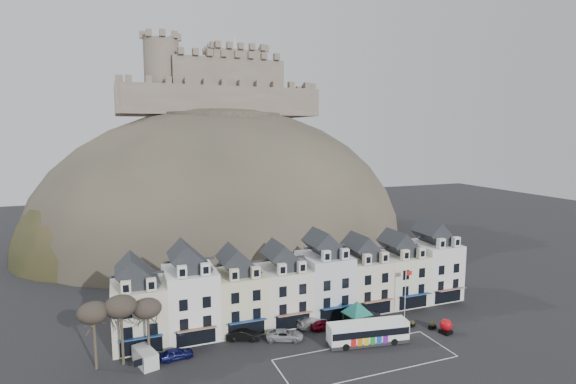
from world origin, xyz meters
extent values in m
plane|color=black|center=(0.00, 0.00, 0.00)|extent=(300.00, 300.00, 0.00)
cube|color=silver|center=(2.00, 1.25, 0.00)|extent=(22.00, 7.50, 0.01)
cube|color=silver|center=(-23.80, 16.00, 4.00)|extent=(6.80, 8.00, 8.00)
cube|color=black|center=(-23.80, 16.00, 9.20)|extent=(6.80, 5.76, 2.80)
cube|color=silver|center=(-25.30, 12.40, 8.90)|extent=(1.20, 0.80, 1.60)
cube|color=silver|center=(-22.30, 12.40, 8.90)|extent=(1.20, 0.80, 1.60)
cube|color=black|center=(-23.80, 11.97, 1.30)|extent=(5.10, 0.06, 2.20)
cube|color=navy|center=(-23.80, 11.30, 2.60)|extent=(5.10, 1.29, 0.43)
cube|color=white|center=(-17.00, 16.00, 4.60)|extent=(6.80, 8.00, 9.20)
cube|color=black|center=(-17.00, 16.00, 10.40)|extent=(6.80, 5.76, 2.80)
cube|color=white|center=(-18.50, 12.40, 10.10)|extent=(1.20, 0.80, 1.60)
cube|color=white|center=(-15.50, 12.40, 10.10)|extent=(1.20, 0.80, 1.60)
cube|color=black|center=(-17.00, 11.97, 1.30)|extent=(5.10, 0.06, 2.20)
cube|color=maroon|center=(-17.00, 11.30, 2.60)|extent=(5.10, 1.29, 0.43)
cube|color=beige|center=(-10.20, 16.00, 4.00)|extent=(6.80, 8.00, 8.00)
cube|color=black|center=(-10.20, 16.00, 9.20)|extent=(6.80, 5.76, 2.80)
cube|color=beige|center=(-11.70, 12.40, 8.90)|extent=(1.20, 0.80, 1.60)
cube|color=beige|center=(-8.70, 12.40, 8.90)|extent=(1.20, 0.80, 1.60)
cube|color=black|center=(-10.20, 11.97, 1.30)|extent=(5.10, 0.06, 2.20)
cube|color=navy|center=(-10.20, 11.30, 2.60)|extent=(5.10, 1.29, 0.43)
cube|color=white|center=(-3.40, 16.00, 4.00)|extent=(6.80, 8.00, 8.00)
cube|color=black|center=(-3.40, 16.00, 9.20)|extent=(6.80, 5.76, 2.80)
cube|color=white|center=(-4.90, 12.40, 8.90)|extent=(1.20, 0.80, 1.60)
cube|color=white|center=(-1.90, 12.40, 8.90)|extent=(1.20, 0.80, 1.60)
cube|color=black|center=(-3.40, 11.97, 1.30)|extent=(5.10, 0.06, 2.20)
cube|color=maroon|center=(-3.40, 11.30, 2.60)|extent=(5.10, 1.29, 0.43)
cube|color=silver|center=(3.40, 16.00, 4.60)|extent=(6.80, 8.00, 9.20)
cube|color=black|center=(3.40, 16.00, 10.40)|extent=(6.80, 5.76, 2.80)
cube|color=silver|center=(1.90, 12.40, 10.10)|extent=(1.20, 0.80, 1.60)
cube|color=silver|center=(4.90, 12.40, 10.10)|extent=(1.20, 0.80, 1.60)
cube|color=black|center=(3.40, 11.97, 1.30)|extent=(5.10, 0.06, 2.20)
cube|color=navy|center=(3.40, 11.30, 2.60)|extent=(5.10, 1.29, 0.43)
cube|color=silver|center=(10.20, 16.00, 4.00)|extent=(6.80, 8.00, 8.00)
cube|color=black|center=(10.20, 16.00, 9.20)|extent=(6.80, 5.76, 2.80)
cube|color=silver|center=(8.70, 12.40, 8.90)|extent=(1.20, 0.80, 1.60)
cube|color=silver|center=(11.70, 12.40, 8.90)|extent=(1.20, 0.80, 1.60)
cube|color=black|center=(10.20, 11.97, 1.30)|extent=(5.10, 0.06, 2.20)
cube|color=maroon|center=(10.20, 11.30, 2.60)|extent=(5.10, 1.29, 0.43)
cube|color=#EBE9CC|center=(17.00, 16.00, 4.00)|extent=(6.80, 8.00, 8.00)
cube|color=black|center=(17.00, 16.00, 9.20)|extent=(6.80, 5.76, 2.80)
cube|color=#EBE9CC|center=(15.50, 12.40, 8.90)|extent=(1.20, 0.80, 1.60)
cube|color=#EBE9CC|center=(18.50, 12.40, 8.90)|extent=(1.20, 0.80, 1.60)
cube|color=black|center=(17.00, 11.97, 1.30)|extent=(5.10, 0.06, 2.20)
cube|color=navy|center=(17.00, 11.30, 2.60)|extent=(5.10, 1.29, 0.43)
cube|color=white|center=(23.80, 16.00, 4.60)|extent=(6.80, 8.00, 9.20)
cube|color=black|center=(23.80, 16.00, 10.40)|extent=(6.80, 5.76, 2.80)
cube|color=white|center=(22.30, 12.40, 10.10)|extent=(1.20, 0.80, 1.60)
cube|color=white|center=(25.30, 12.40, 10.10)|extent=(1.20, 0.80, 1.60)
cube|color=black|center=(23.80, 11.97, 1.30)|extent=(5.10, 0.06, 2.20)
cube|color=maroon|center=(23.80, 11.30, 2.60)|extent=(5.10, 1.29, 0.43)
ellipsoid|color=#39352C|center=(0.00, 70.00, 0.00)|extent=(96.00, 76.00, 68.00)
ellipsoid|color=#2C3219|center=(-22.00, 64.00, 0.00)|extent=(52.00, 44.00, 42.00)
ellipsoid|color=#39352C|center=(24.00, 74.00, 0.00)|extent=(56.00, 48.00, 46.00)
ellipsoid|color=#2C3219|center=(-4.00, 56.00, 0.00)|extent=(40.00, 28.00, 28.00)
ellipsoid|color=#39352C|center=(10.00, 58.00, 0.00)|extent=(36.00, 28.00, 24.00)
cylinder|color=#39352C|center=(0.00, 70.00, 31.00)|extent=(30.00, 30.00, 3.00)
cube|color=#6A5D51|center=(0.00, 66.00, 35.50)|extent=(48.00, 2.20, 7.00)
cube|color=#6A5D51|center=(0.00, 86.00, 35.50)|extent=(48.00, 2.20, 7.00)
cube|color=#6A5D51|center=(-24.00, 76.00, 35.50)|extent=(2.20, 22.00, 7.00)
cube|color=#6A5D51|center=(24.00, 76.00, 35.50)|extent=(2.20, 22.00, 7.00)
cube|color=#6A5D51|center=(2.00, 76.00, 41.00)|extent=(28.00, 18.00, 10.00)
cube|color=#6A5D51|center=(6.00, 78.00, 42.50)|extent=(14.00, 12.00, 13.00)
cylinder|color=#6A5D51|center=(-14.00, 72.00, 41.00)|extent=(8.40, 8.40, 18.00)
cylinder|color=silver|center=(6.00, 78.00, 51.50)|extent=(0.16, 0.16, 5.00)
cylinder|color=#392F24|center=(-29.00, 10.50, 2.87)|extent=(0.32, 0.32, 5.74)
ellipsoid|color=#383028|center=(-29.00, 10.50, 6.97)|extent=(3.61, 3.61, 2.54)
cylinder|color=#392F24|center=(-26.00, 10.50, 3.01)|extent=(0.32, 0.32, 6.02)
ellipsoid|color=#383028|center=(-26.00, 10.50, 7.31)|extent=(3.78, 3.78, 2.67)
cylinder|color=#392F24|center=(-23.00, 10.50, 2.73)|extent=(0.32, 0.32, 5.46)
ellipsoid|color=#383028|center=(-23.00, 10.50, 6.63)|extent=(3.43, 3.43, 2.42)
cube|color=#262628|center=(4.26, 4.50, 0.34)|extent=(11.03, 4.10, 0.49)
cube|color=white|center=(4.26, 4.50, 1.77)|extent=(11.03, 4.05, 2.47)
cube|color=black|center=(4.26, 4.50, 1.91)|extent=(10.83, 4.09, 0.93)
cube|color=white|center=(4.26, 4.50, 2.89)|extent=(10.80, 3.92, 0.25)
cube|color=orange|center=(9.54, 3.69, 2.72)|extent=(0.24, 1.17, 0.27)
cylinder|color=black|center=(7.29, 2.92, 0.44)|extent=(0.98, 0.45, 0.94)
cylinder|color=black|center=(7.62, 5.11, 0.44)|extent=(0.98, 0.45, 0.94)
cylinder|color=black|center=(0.68, 3.92, 0.44)|extent=(0.98, 0.45, 0.94)
cylinder|color=black|center=(1.01, 6.11, 0.44)|extent=(0.98, 0.45, 0.94)
cube|color=black|center=(3.46, 9.81, 1.21)|extent=(0.17, 0.17, 2.42)
cube|color=black|center=(6.15, 10.21, 1.21)|extent=(0.17, 0.17, 2.42)
cube|color=black|center=(3.85, 7.12, 1.21)|extent=(0.17, 0.17, 2.42)
cube|color=black|center=(6.54, 7.52, 1.21)|extent=(0.17, 0.17, 2.42)
cube|color=black|center=(5.00, 8.66, 2.42)|extent=(3.77, 3.77, 0.12)
cone|color=#155D4C|center=(5.00, 8.66, 3.33)|extent=(6.60, 6.60, 1.81)
cube|color=black|center=(16.00, 3.24, 0.27)|extent=(1.70, 1.70, 0.54)
sphere|color=#B20A12|center=(16.00, 3.24, 1.23)|extent=(1.68, 1.68, 1.68)
cylinder|color=silver|center=(14.00, 9.98, 3.69)|extent=(0.11, 0.11, 7.37)
cube|color=red|center=(14.51, 9.95, 6.82)|extent=(1.01, 0.09, 0.64)
cube|color=silver|center=(-23.53, 9.50, 0.96)|extent=(2.96, 4.55, 1.92)
cube|color=black|center=(-23.53, 9.50, 1.32)|extent=(1.68, 0.57, 0.82)
cube|color=black|center=(15.21, 5.10, 0.27)|extent=(1.17, 0.74, 0.55)
sphere|color=#2C3219|center=(15.21, 5.10, 0.71)|extent=(0.77, 0.77, 0.77)
cube|color=black|center=(13.00, 6.76, 0.23)|extent=(1.01, 0.69, 0.46)
sphere|color=#2C3219|center=(13.00, 6.76, 0.60)|extent=(0.65, 0.65, 0.65)
imported|color=#0D1045|center=(-19.89, 9.50, 0.71)|extent=(4.29, 2.09, 1.41)
imported|color=black|center=(-10.80, 11.41, 0.74)|extent=(4.75, 3.10, 1.48)
imported|color=#A1A3A8|center=(-5.60, 9.50, 0.70)|extent=(5.48, 4.05, 1.40)
imported|color=silver|center=(-0.40, 12.00, 0.72)|extent=(5.30, 3.14, 1.44)
imported|color=#5F0515|center=(0.80, 10.40, 0.70)|extent=(4.26, 2.12, 1.39)
imported|color=black|center=(8.81, 12.00, 0.61)|extent=(3.93, 2.20, 1.23)
camera|label=1|loc=(-25.85, -44.07, 27.77)|focal=28.00mm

